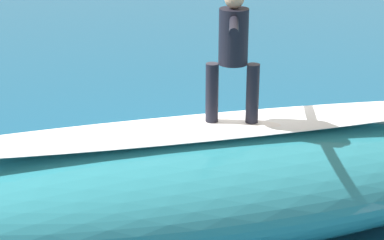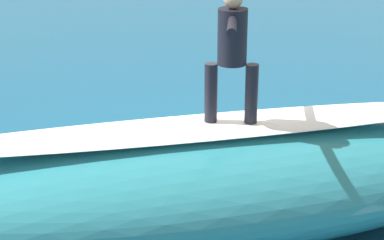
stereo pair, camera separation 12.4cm
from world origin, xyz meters
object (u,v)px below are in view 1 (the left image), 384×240
Objects in this scene: surfboard_riding at (231,125)px; surfboard_paddling at (161,167)px; surfer_paddling at (157,156)px; surfer_riding at (233,47)px.

surfboard_riding reaches higher than surfboard_paddling.
surfboard_riding reaches higher than surfer_paddling.
surfer_paddling is at bearing 180.00° from surfboard_paddling.
surfboard_riding is 2.63m from surfer_paddling.
surfer_paddling is at bearing -59.33° from surfboard_riding.
surfboard_riding is 0.99m from surfer_riding.
surfer_paddling reaches higher than surfboard_paddling.
surfboard_riding is at bearing -2.62° from surfer_paddling.
surfer_paddling is at bearing -59.33° from surfer_riding.
surfboard_riding is 1.12× the size of surfer_riding.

